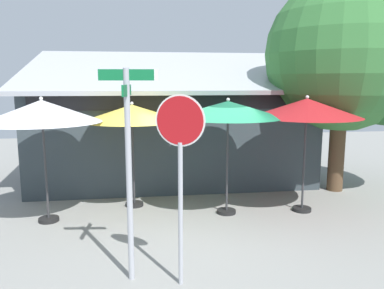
% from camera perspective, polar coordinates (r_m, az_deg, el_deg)
% --- Properties ---
extents(ground_plane, '(28.00, 28.00, 0.10)m').
position_cam_1_polar(ground_plane, '(8.24, 1.78, -12.78)').
color(ground_plane, gray).
extents(cafe_building, '(8.57, 4.80, 4.10)m').
position_cam_1_polar(cafe_building, '(12.16, -3.08, 2.30)').
color(cafe_building, '#333D42').
rests_on(cafe_building, ground).
extents(street_sign_post, '(0.86, 0.80, 3.25)m').
position_cam_1_polar(street_sign_post, '(5.76, -9.40, -1.76)').
color(street_sign_post, '#A8AAB2').
rests_on(street_sign_post, ground).
extents(stop_sign, '(0.68, 0.33, 2.88)m').
position_cam_1_polar(stop_sign, '(5.53, -1.76, -1.68)').
color(stop_sign, '#A8AAB2').
rests_on(stop_sign, ground).
extents(patio_umbrella_ivory_left, '(2.50, 2.50, 2.74)m').
position_cam_1_polar(patio_umbrella_ivory_left, '(8.69, -21.46, 4.55)').
color(patio_umbrella_ivory_left, black).
rests_on(patio_umbrella_ivory_left, ground).
extents(patio_umbrella_mustard_center, '(2.39, 2.39, 2.58)m').
position_cam_1_polar(patio_umbrella_mustard_center, '(9.27, -8.91, 4.57)').
color(patio_umbrella_mustard_center, black).
rests_on(patio_umbrella_mustard_center, ground).
extents(patio_umbrella_forest_green_right, '(2.53, 2.53, 2.69)m').
position_cam_1_polar(patio_umbrella_forest_green_right, '(8.65, 5.38, 5.14)').
color(patio_umbrella_forest_green_right, black).
rests_on(patio_umbrella_forest_green_right, ground).
extents(patio_umbrella_crimson_far_right, '(2.48, 2.48, 2.74)m').
position_cam_1_polar(patio_umbrella_crimson_far_right, '(9.16, 16.72, 5.15)').
color(patio_umbrella_crimson_far_right, black).
rests_on(patio_umbrella_crimson_far_right, ground).
extents(shade_tree, '(4.68, 4.13, 5.84)m').
position_cam_1_polar(shade_tree, '(11.33, 23.22, 11.65)').
color(shade_tree, brown).
rests_on(shade_tree, ground).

